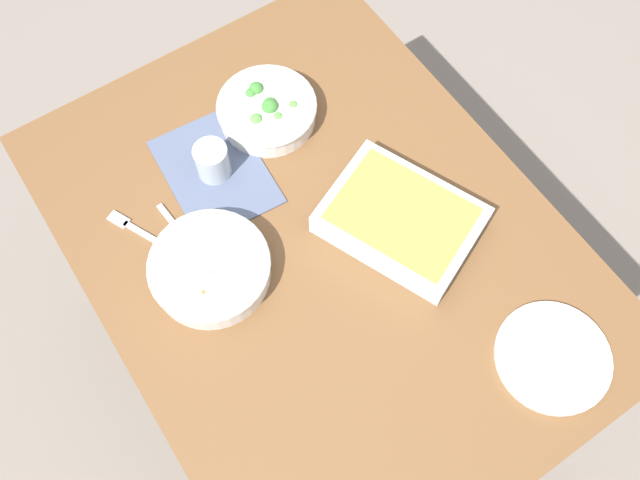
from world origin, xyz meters
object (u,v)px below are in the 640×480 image
stew_bowl (210,268)px  broccoli_bowl (267,110)px  baking_dish (401,219)px  side_plate (553,357)px  drink_cup (213,163)px  spoon_by_stew (189,244)px  fork_on_table (139,231)px

stew_bowl → broccoli_bowl: 0.39m
broccoli_bowl → baking_dish: bearing=12.1°
stew_bowl → side_plate: size_ratio=1.10×
drink_cup → spoon_by_stew: 0.18m
broccoli_bowl → side_plate: bearing=11.6°
broccoli_bowl → drink_cup: (0.06, -0.17, 0.01)m
broccoli_bowl → baking_dish: 0.39m
baking_dish → fork_on_table: size_ratio=2.16×
stew_bowl → drink_cup: size_ratio=2.84×
broccoli_bowl → spoon_by_stew: size_ratio=1.25×
broccoli_bowl → side_plate: 0.78m
stew_bowl → drink_cup: drink_cup is taller
baking_dish → stew_bowl: bearing=-108.0°
broccoli_bowl → fork_on_table: size_ratio=1.31×
spoon_by_stew → fork_on_table: (-0.08, -0.07, -0.00)m
spoon_by_stew → fork_on_table: size_ratio=1.05×
drink_cup → side_plate: size_ratio=0.39×
spoon_by_stew → fork_on_table: 0.11m
drink_cup → fork_on_table: drink_cup is taller
baking_dish → drink_cup: 0.41m
side_plate → spoon_by_stew: 0.74m
stew_bowl → drink_cup: (-0.20, 0.12, 0.01)m
stew_bowl → drink_cup: 0.24m
drink_cup → fork_on_table: (0.04, -0.20, -0.04)m
spoon_by_stew → drink_cup: bearing=132.6°
spoon_by_stew → broccoli_bowl: bearing=120.5°
stew_bowl → baking_dish: 0.39m
broccoli_bowl → spoon_by_stew: broccoli_bowl is taller
drink_cup → fork_on_table: bearing=-79.5°
stew_bowl → broccoli_bowl: (-0.26, 0.29, -0.00)m
drink_cup → fork_on_table: 0.21m
spoon_by_stew → fork_on_table: spoon_by_stew is taller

